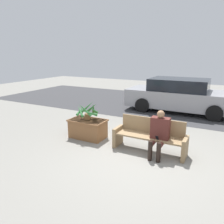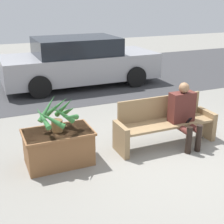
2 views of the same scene
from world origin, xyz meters
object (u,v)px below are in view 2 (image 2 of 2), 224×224
(potted_plant, at_px, (58,115))
(planter_box, at_px, (59,146))
(bench, at_px, (164,123))
(parked_car, at_px, (79,62))
(person_seated, at_px, (184,112))

(potted_plant, bearing_deg, planter_box, 151.66)
(bench, xyz_separation_m, parked_car, (-0.14, 4.48, 0.29))
(parked_car, bearing_deg, bench, -88.22)
(planter_box, bearing_deg, potted_plant, -28.34)
(person_seated, height_order, parked_car, parked_car)
(parked_car, bearing_deg, potted_plant, -111.59)
(person_seated, relative_size, planter_box, 1.06)
(bench, bearing_deg, person_seated, -33.05)
(person_seated, bearing_deg, potted_plant, 174.70)
(bench, distance_m, planter_box, 1.92)
(planter_box, height_order, potted_plant, potted_plant)
(bench, height_order, potted_plant, potted_plant)
(bench, distance_m, potted_plant, 1.95)
(person_seated, height_order, potted_plant, person_seated)
(person_seated, xyz_separation_m, potted_plant, (-2.18, 0.20, 0.21))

